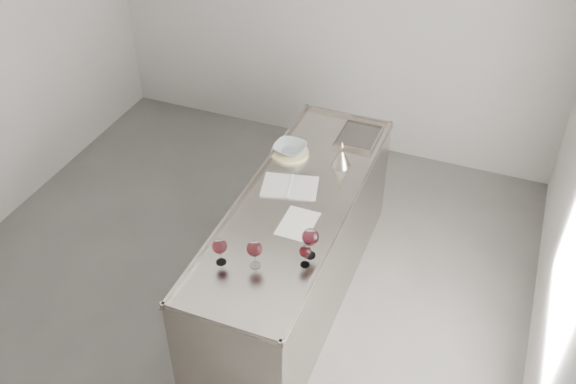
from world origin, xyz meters
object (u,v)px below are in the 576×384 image
at_px(notebook, 290,186).
at_px(ceramic_bowl, 290,148).
at_px(counter, 296,249).
at_px(wine_glass_middle, 255,249).
at_px(wine_glass_right, 310,238).
at_px(wine_funnel, 341,158).
at_px(wine_glass_small, 305,252).
at_px(wine_glass_left, 220,247).

distance_m(notebook, ceramic_bowl, 0.42).
relative_size(counter, notebook, 5.43).
distance_m(wine_glass_middle, wine_glass_right, 0.35).
distance_m(notebook, wine_funnel, 0.46).
xyz_separation_m(wine_glass_small, wine_funnel, (-0.11, 1.08, -0.04)).
bearing_deg(wine_glass_left, ceramic_bowl, 91.57).
bearing_deg(wine_glass_left, wine_glass_small, 19.16).
distance_m(counter, wine_glass_middle, 0.92).
bearing_deg(notebook, wine_funnel, 42.03).
height_order(wine_glass_left, wine_funnel, wine_funnel).
xyz_separation_m(counter, wine_glass_small, (0.27, -0.57, 0.58)).
relative_size(wine_glass_left, wine_funnel, 0.84).
height_order(counter, ceramic_bowl, ceramic_bowl).
relative_size(wine_glass_left, wine_glass_right, 0.87).
bearing_deg(wine_glass_small, wine_funnel, 96.08).
distance_m(wine_glass_left, wine_glass_middle, 0.21).
relative_size(wine_glass_left, wine_glass_middle, 0.95).
distance_m(counter, notebook, 0.50).
relative_size(wine_glass_middle, ceramic_bowl, 0.80).
distance_m(wine_glass_middle, wine_funnel, 1.21).
xyz_separation_m(wine_glass_right, wine_funnel, (-0.11, 0.99, -0.08)).
height_order(counter, notebook, counter).
bearing_deg(wine_glass_right, notebook, 121.61).
bearing_deg(wine_glass_right, wine_glass_middle, -143.64).
bearing_deg(counter, wine_glass_left, -106.28).
distance_m(wine_glass_left, notebook, 0.88).
xyz_separation_m(wine_glass_left, wine_glass_middle, (0.21, 0.05, 0.01)).
height_order(wine_glass_left, notebook, wine_glass_left).
distance_m(wine_glass_right, notebook, 0.73).
relative_size(counter, ceramic_bowl, 9.98).
distance_m(wine_glass_middle, notebook, 0.83).
height_order(wine_glass_right, ceramic_bowl, wine_glass_right).
relative_size(wine_glass_middle, wine_funnel, 0.89).
bearing_deg(wine_glass_middle, wine_glass_small, 22.70).
bearing_deg(counter, ceramic_bowl, 116.22).
xyz_separation_m(wine_glass_small, notebook, (-0.37, 0.70, -0.10)).
height_order(counter, wine_glass_left, wine_glass_left).
relative_size(notebook, wine_funnel, 2.04).
relative_size(notebook, ceramic_bowl, 1.84).
height_order(counter, wine_funnel, wine_funnel).
xyz_separation_m(counter, wine_glass_right, (0.27, -0.48, 0.62)).
bearing_deg(notebook, wine_glass_middle, -97.37).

